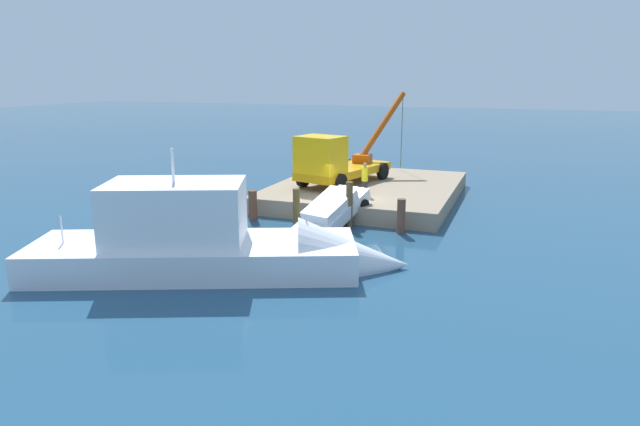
{
  "coord_description": "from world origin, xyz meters",
  "views": [
    {
      "loc": [
        26.16,
        8.46,
        7.03
      ],
      "look_at": [
        1.53,
        -0.61,
        0.53
      ],
      "focal_mm": 31.47,
      "sensor_mm": 36.0,
      "label": 1
    }
  ],
  "objects_px": {
    "crane_truck": "(336,161)",
    "dock_worker": "(365,179)",
    "moored_yacht": "(243,256)",
    "salvaged_car": "(329,213)"
  },
  "relations": [
    {
      "from": "crane_truck",
      "to": "dock_worker",
      "type": "height_order",
      "value": "crane_truck"
    },
    {
      "from": "crane_truck",
      "to": "moored_yacht",
      "type": "bearing_deg",
      "value": 2.88
    },
    {
      "from": "crane_truck",
      "to": "moored_yacht",
      "type": "xyz_separation_m",
      "value": [
        12.4,
        0.62,
        -1.71
      ]
    },
    {
      "from": "dock_worker",
      "to": "salvaged_car",
      "type": "distance_m",
      "value": 3.85
    },
    {
      "from": "moored_yacht",
      "to": "dock_worker",
      "type": "bearing_deg",
      "value": 171.09
    },
    {
      "from": "salvaged_car",
      "to": "moored_yacht",
      "type": "distance_m",
      "value": 6.86
    },
    {
      "from": "crane_truck",
      "to": "salvaged_car",
      "type": "distance_m",
      "value": 6.04
    },
    {
      "from": "crane_truck",
      "to": "moored_yacht",
      "type": "relative_size",
      "value": 0.66
    },
    {
      "from": "dock_worker",
      "to": "moored_yacht",
      "type": "bearing_deg",
      "value": -8.91
    },
    {
      "from": "crane_truck",
      "to": "salvaged_car",
      "type": "bearing_deg",
      "value": 15.8
    }
  ]
}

